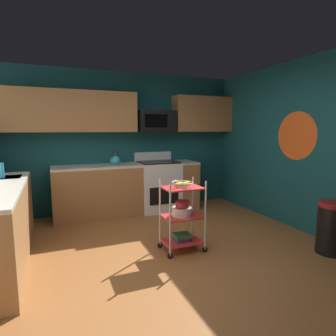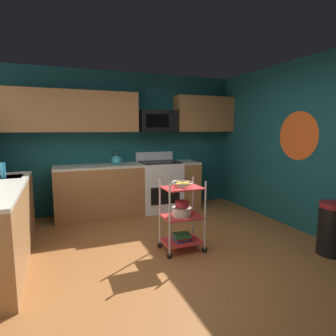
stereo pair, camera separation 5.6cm
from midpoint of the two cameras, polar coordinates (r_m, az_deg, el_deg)
floor at (r=3.51m, az=1.82°, el=-18.74°), size 4.40×4.80×0.04m
wall_back at (r=5.45m, az=-8.36°, el=5.20°), size 4.52×0.06×2.60m
wall_right at (r=4.52m, az=28.89°, el=3.73°), size 0.06×4.80×2.60m
wall_flower_decal at (r=4.74m, az=25.20°, el=5.94°), size 0.00×0.74×0.74m
counter_run at (r=4.49m, az=-16.18°, el=-6.43°), size 3.52×2.79×0.92m
oven_range at (r=5.41m, az=-1.46°, el=-3.53°), size 0.76×0.65×1.10m
upper_cabinets at (r=5.24m, az=-9.36°, el=11.09°), size 4.40×0.33×0.70m
microwave at (r=5.40m, az=-1.90°, el=9.50°), size 0.70×0.39×0.40m
rolling_cart at (r=3.63m, az=3.32°, el=-9.78°), size 0.55×0.37×0.91m
fruit_bowl at (r=3.52m, az=3.38°, el=-3.18°), size 0.27×0.27×0.07m
mixing_bowl_large at (r=3.61m, az=3.24°, el=-8.76°), size 0.25×0.25×0.11m
mixing_bowl_small at (r=3.57m, az=3.33°, el=-7.29°), size 0.18×0.18×0.08m
book_stack at (r=3.72m, az=3.29°, el=-13.83°), size 0.23×0.21×0.09m
kettle at (r=5.10m, az=-10.07°, el=1.55°), size 0.21×0.18×0.26m
dish_soap_bottle at (r=4.24m, az=-30.19°, el=-0.38°), size 0.06×0.06×0.20m
trash_can at (r=4.11m, az=30.79°, el=-10.57°), size 0.34×0.42×0.66m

